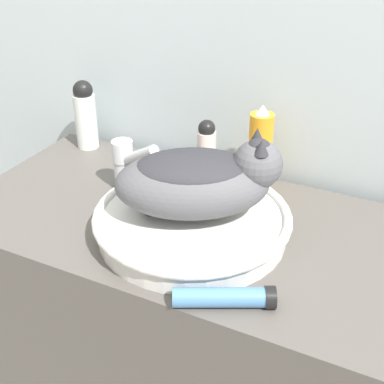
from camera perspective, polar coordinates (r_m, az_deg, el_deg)
The scene contains 9 objects.
wall_back at distance 1.27m, azimuth 7.42°, elevation 15.95°, with size 8.00×0.05×2.40m.
vanity_counter at distance 1.42m, azimuth 0.83°, elevation -18.40°, with size 1.08×0.51×0.88m.
sink_basin at distance 1.08m, azimuth 0.25°, elevation -3.24°, with size 0.40×0.40×0.06m.
cat at distance 1.03m, azimuth 0.90°, elevation 1.39°, with size 0.38×0.30×0.17m.
faucet at distance 1.22m, azimuth -6.98°, elevation 3.16°, with size 0.15×0.09×0.15m.
deodorant_stick at distance 1.29m, azimuth 1.55°, elevation 4.76°, with size 0.05×0.05×0.14m.
lotion_bottle_white at distance 1.45m, azimuth -11.31°, elevation 8.10°, with size 0.06×0.06×0.19m.
spray_bottle_trigger at distance 1.24m, azimuth 7.26°, elevation 4.53°, with size 0.05×0.05×0.20m.
cream_tube at distance 0.92m, azimuth 3.60°, elevation -11.16°, with size 0.17×0.11×0.04m.
Camera 1 is at (0.40, -0.60, 1.50)m, focal length 50.00 mm.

